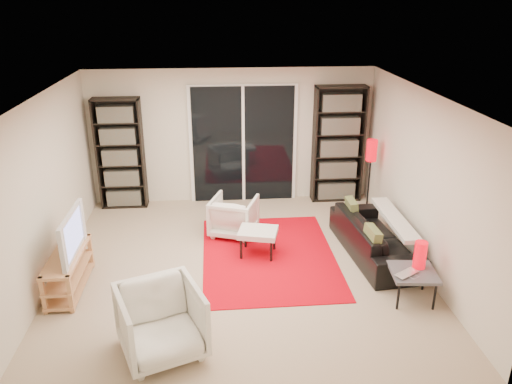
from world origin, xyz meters
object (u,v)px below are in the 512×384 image
at_px(sofa, 375,237).
at_px(side_table, 413,274).
at_px(ottoman, 258,233).
at_px(floor_lamp, 371,158).
at_px(bookshelf_left, 120,154).
at_px(armchair_back, 234,216).
at_px(tv_stand, 69,271).
at_px(armchair_front, 161,322).
at_px(bookshelf_right, 338,145).

distance_m(sofa, side_table, 1.18).
relative_size(ottoman, floor_lamp, 0.48).
height_order(bookshelf_left, sofa, bookshelf_left).
relative_size(sofa, armchair_back, 2.79).
height_order(bookshelf_left, tv_stand, bookshelf_left).
bearing_deg(floor_lamp, bookshelf_left, 170.56).
bearing_deg(tv_stand, bookshelf_left, 84.22).
height_order(side_table, floor_lamp, floor_lamp).
xyz_separation_m(bookshelf_left, armchair_back, (1.91, -1.30, -0.66)).
xyz_separation_m(armchair_back, floor_lamp, (2.33, 0.60, 0.70)).
bearing_deg(floor_lamp, armchair_front, -133.67).
relative_size(tv_stand, floor_lamp, 0.87).
xyz_separation_m(bookshelf_right, tv_stand, (-4.12, -2.71, -0.79)).
relative_size(armchair_back, armchair_front, 0.81).
relative_size(bookshelf_right, ottoman, 3.29).
bearing_deg(bookshelf_left, side_table, -39.36).
bearing_deg(bookshelf_left, armchair_front, -75.71).
bearing_deg(ottoman, bookshelf_left, 137.97).
xyz_separation_m(tv_stand, side_table, (4.31, -0.60, 0.10)).
bearing_deg(side_table, floor_lamp, 85.60).
xyz_separation_m(bookshelf_left, bookshelf_right, (3.85, -0.00, 0.07)).
xyz_separation_m(sofa, armchair_front, (-2.89, -1.92, 0.10)).
height_order(armchair_back, ottoman, armchair_back).
height_order(bookshelf_left, armchair_front, bookshelf_left).
bearing_deg(bookshelf_left, tv_stand, -95.78).
xyz_separation_m(sofa, ottoman, (-1.69, 0.13, 0.07)).
distance_m(tv_stand, floor_lamp, 5.00).
bearing_deg(floor_lamp, bookshelf_right, 118.93).
height_order(bookshelf_right, floor_lamp, bookshelf_right).
distance_m(armchair_back, side_table, 2.93).
bearing_deg(sofa, armchair_front, 118.31).
relative_size(bookshelf_left, side_table, 3.27).
bearing_deg(ottoman, side_table, -35.75).
xyz_separation_m(armchair_back, side_table, (2.13, -2.01, 0.05)).
xyz_separation_m(tv_stand, ottoman, (2.51, 0.70, 0.08)).
bearing_deg(bookshelf_right, tv_stand, -146.69).
height_order(ottoman, side_table, same).
bearing_deg(side_table, armchair_back, 136.68).
xyz_separation_m(bookshelf_right, sofa, (0.07, -2.14, -0.77)).
xyz_separation_m(bookshelf_left, ottoman, (2.23, -2.01, -0.63)).
xyz_separation_m(armchair_front, side_table, (3.00, 0.75, -0.02)).
distance_m(tv_stand, armchair_back, 2.60).
bearing_deg(tv_stand, ottoman, 15.59).
distance_m(bookshelf_left, armchair_back, 2.40).
relative_size(bookshelf_right, floor_lamp, 1.58).
bearing_deg(armchair_back, tv_stand, 52.50).
height_order(bookshelf_right, side_table, bookshelf_right).
height_order(bookshelf_left, floor_lamp, bookshelf_left).
distance_m(armchair_front, side_table, 3.10).
xyz_separation_m(tv_stand, floor_lamp, (4.51, 2.00, 0.74)).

